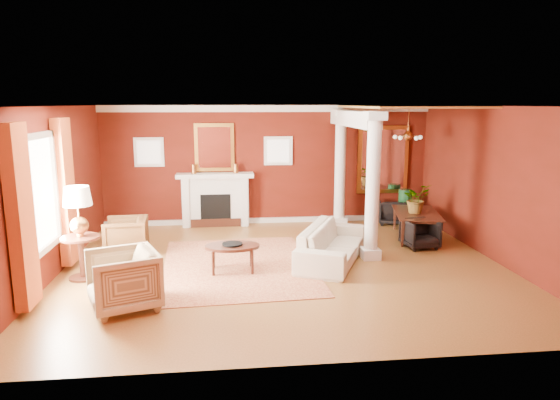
{
  "coord_description": "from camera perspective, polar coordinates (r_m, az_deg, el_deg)",
  "views": [
    {
      "loc": [
        -1.05,
        -8.68,
        2.95
      ],
      "look_at": [
        -0.03,
        0.5,
        1.15
      ],
      "focal_mm": 32.0,
      "sensor_mm": 36.0,
      "label": 1
    }
  ],
  "objects": [
    {
      "name": "base_trim",
      "position": [
        12.53,
        -1.34,
        -2.32
      ],
      "size": [
        8.0,
        0.08,
        0.12
      ],
      "primitive_type": "cube",
      "color": "silver",
      "rests_on": "ground"
    },
    {
      "name": "rug",
      "position": [
        9.3,
        -4.82,
        -7.47
      ],
      "size": [
        2.88,
        3.73,
        0.01
      ],
      "primitive_type": "cube",
      "rotation": [
        0.0,
        0.0,
        0.05
      ],
      "color": "maroon",
      "rests_on": "ground"
    },
    {
      "name": "armchair_stripe",
      "position": [
        7.63,
        -17.49,
        -8.42
      ],
      "size": [
        1.15,
        1.18,
        0.96
      ],
      "primitive_type": "imported",
      "rotation": [
        0.0,
        0.0,
        -1.2
      ],
      "color": "tan",
      "rests_on": "ground"
    },
    {
      "name": "column_back",
      "position": [
        12.1,
        6.89,
        3.71
      ],
      "size": [
        0.36,
        0.36,
        2.8
      ],
      "color": "silver",
      "rests_on": "ground"
    },
    {
      "name": "coffee_table",
      "position": [
        8.88,
        -5.47,
        -5.43
      ],
      "size": [
        0.97,
        0.97,
        0.49
      ],
      "rotation": [
        0.0,
        0.0,
        0.1
      ],
      "color": "black",
      "rests_on": "ground"
    },
    {
      "name": "green_urn",
      "position": [
        12.76,
        14.04,
        -1.12
      ],
      "size": [
        0.36,
        0.36,
        0.87
      ],
      "color": "#164521",
      "rests_on": "ground"
    },
    {
      "name": "sofa",
      "position": [
        9.49,
        6.02,
        -4.31
      ],
      "size": [
        1.58,
        2.38,
        0.9
      ],
      "primitive_type": "imported",
      "rotation": [
        0.0,
        0.0,
        1.14
      ],
      "color": "beige",
      "rests_on": "ground"
    },
    {
      "name": "header_beam",
      "position": [
        10.94,
        8.35,
        9.18
      ],
      "size": [
        0.3,
        3.2,
        0.32
      ],
      "primitive_type": "cube",
      "color": "silver",
      "rests_on": "column_front"
    },
    {
      "name": "potted_plant",
      "position": [
        11.22,
        15.36,
        1.53
      ],
      "size": [
        0.76,
        0.8,
        0.5
      ],
      "primitive_type": "imported",
      "rotation": [
        0.0,
        0.0,
        0.36
      ],
      "color": "#26591E",
      "rests_on": "dining_table"
    },
    {
      "name": "dining_chair_near",
      "position": [
        10.71,
        15.74,
        -3.57
      ],
      "size": [
        0.71,
        0.68,
        0.66
      ],
      "primitive_type": "imported",
      "rotation": [
        0.0,
        0.0,
        0.13
      ],
      "color": "black",
      "rests_on": "ground"
    },
    {
      "name": "dining_table",
      "position": [
        11.41,
        15.49,
        -1.97
      ],
      "size": [
        0.94,
        1.75,
        0.93
      ],
      "primitive_type": "imported",
      "rotation": [
        0.0,
        0.0,
        1.34
      ],
      "color": "black",
      "rests_on": "ground"
    },
    {
      "name": "room_shell",
      "position": [
        8.8,
        0.57,
        4.94
      ],
      "size": [
        8.04,
        7.04,
        2.92
      ],
      "color": "#57140C",
      "rests_on": "ground"
    },
    {
      "name": "coffee_book",
      "position": [
        8.91,
        -5.82,
        -4.3
      ],
      "size": [
        0.17,
        0.03,
        0.23
      ],
      "primitive_type": "imported",
      "rotation": [
        0.0,
        0.0,
        -0.07
      ],
      "color": "black",
      "rests_on": "coffee_table"
    },
    {
      "name": "overmantel_mirror",
      "position": [
        12.19,
        -7.51,
        5.98
      ],
      "size": [
        0.95,
        0.07,
        1.15
      ],
      "color": "gold",
      "rests_on": "fireplace"
    },
    {
      "name": "dining_chair_far",
      "position": [
        12.65,
        12.61,
        -1.21
      ],
      "size": [
        0.75,
        0.72,
        0.66
      ],
      "primitive_type": "imported",
      "rotation": [
        0.0,
        0.0,
        2.93
      ],
      "color": "black",
      "rests_on": "ground"
    },
    {
      "name": "fireplace",
      "position": [
        12.22,
        -7.37,
        0.06
      ],
      "size": [
        1.85,
        0.42,
        1.29
      ],
      "color": "silver",
      "rests_on": "ground"
    },
    {
      "name": "side_table",
      "position": [
        8.98,
        -22.02,
        -1.77
      ],
      "size": [
        0.64,
        0.64,
        1.6
      ],
      "rotation": [
        0.0,
        0.0,
        0.04
      ],
      "color": "black",
      "rests_on": "ground"
    },
    {
      "name": "dining_mirror",
      "position": [
        12.84,
        11.68,
        4.53
      ],
      "size": [
        1.3,
        0.07,
        1.7
      ],
      "color": "gold",
      "rests_on": "room_shell"
    },
    {
      "name": "column_front",
      "position": [
        9.52,
        10.56,
        1.62
      ],
      "size": [
        0.36,
        0.36,
        2.8
      ],
      "color": "silver",
      "rests_on": "ground"
    },
    {
      "name": "flank_window_right",
      "position": [
        12.27,
        -0.21,
        5.64
      ],
      "size": [
        0.7,
        0.07,
        0.7
      ],
      "color": "silver",
      "rests_on": "room_shell"
    },
    {
      "name": "armchair_leopard",
      "position": [
        10.31,
        -17.2,
        -3.77
      ],
      "size": [
        0.79,
        0.84,
        0.81
      ],
      "primitive_type": "imported",
      "rotation": [
        0.0,
        0.0,
        -1.5
      ],
      "color": "black",
      "rests_on": "ground"
    },
    {
      "name": "ground",
      "position": [
        9.23,
        0.55,
        -7.62
      ],
      "size": [
        8.0,
        8.0,
        0.0
      ],
      "primitive_type": "plane",
      "color": "brown",
      "rests_on": "ground"
    },
    {
      "name": "flank_window_left",
      "position": [
        12.34,
        -14.74,
        5.31
      ],
      "size": [
        0.7,
        0.07,
        0.7
      ],
      "color": "silver",
      "rests_on": "room_shell"
    },
    {
      "name": "amber_ceiling",
      "position": [
        11.14,
        14.41,
        10.27
      ],
      "size": [
        2.3,
        3.4,
        0.04
      ],
      "primitive_type": "cube",
      "color": "#C38339",
      "rests_on": "room_shell"
    },
    {
      "name": "crown_trim",
      "position": [
        12.19,
        -1.4,
        10.41
      ],
      "size": [
        8.0,
        0.08,
        0.16
      ],
      "primitive_type": "cube",
      "color": "silver",
      "rests_on": "room_shell"
    },
    {
      "name": "chandelier",
      "position": [
        11.23,
        14.41,
        7.09
      ],
      "size": [
        0.6,
        0.62,
        0.75
      ],
      "color": "#BC7B3B",
      "rests_on": "room_shell"
    },
    {
      "name": "left_window",
      "position": [
        8.71,
        -25.28,
        -0.15
      ],
      "size": [
        0.21,
        2.55,
        2.6
      ],
      "color": "white",
      "rests_on": "room_shell"
    }
  ]
}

